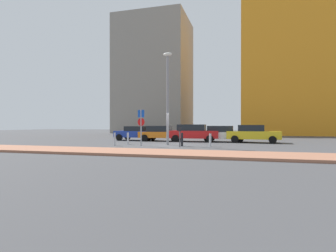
# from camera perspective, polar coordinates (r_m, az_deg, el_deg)

# --- Properties ---
(ground_plane) EXTENTS (120.00, 120.00, 0.00)m
(ground_plane) POSITION_cam_1_polar(r_m,az_deg,el_deg) (20.67, 0.41, -4.09)
(ground_plane) COLOR #424244
(sidewalk_brick) EXTENTS (40.00, 3.16, 0.14)m
(sidewalk_brick) POSITION_cam_1_polar(r_m,az_deg,el_deg) (14.96, -5.73, -5.50)
(sidewalk_brick) COLOR #9E664C
(sidewalk_brick) RESTS_ON ground
(parked_car_blue) EXTENTS (4.25, 2.16, 1.42)m
(parked_car_blue) POSITION_cam_1_polar(r_m,az_deg,el_deg) (27.30, -6.67, -1.47)
(parked_car_blue) COLOR #1E389E
(parked_car_blue) RESTS_ON ground
(parked_car_orange) EXTENTS (4.32, 2.15, 1.46)m
(parked_car_orange) POSITION_cam_1_polar(r_m,az_deg,el_deg) (26.18, -1.55, -1.48)
(parked_car_orange) COLOR orange
(parked_car_orange) RESTS_ON ground
(parked_car_red) EXTENTS (4.63, 2.09, 1.59)m
(parked_car_red) POSITION_cam_1_polar(r_m,az_deg,el_deg) (25.47, 5.33, -1.39)
(parked_car_red) COLOR red
(parked_car_red) RESTS_ON ground
(parked_car_white) EXTENTS (4.13, 2.08, 1.46)m
(parked_car_white) POSITION_cam_1_polar(r_m,az_deg,el_deg) (25.44, 11.46, -1.53)
(parked_car_white) COLOR white
(parked_car_white) RESTS_ON ground
(parked_car_yellow) EXTENTS (4.58, 2.26, 1.55)m
(parked_car_yellow) POSITION_cam_1_polar(r_m,az_deg,el_deg) (24.95, 17.42, -1.51)
(parked_car_yellow) COLOR gold
(parked_car_yellow) RESTS_ON ground
(parking_sign_post) EXTENTS (0.59, 0.16, 2.70)m
(parking_sign_post) POSITION_cam_1_polar(r_m,az_deg,el_deg) (20.34, -5.67, 0.63)
(parking_sign_post) COLOR gray
(parking_sign_post) RESTS_ON ground
(parking_meter) EXTENTS (0.18, 0.14, 1.39)m
(parking_meter) POSITION_cam_1_polar(r_m,az_deg,el_deg) (19.08, 2.48, -1.74)
(parking_meter) COLOR #4C4C51
(parking_meter) RESTS_ON ground
(street_lamp) EXTENTS (0.70, 0.36, 7.18)m
(street_lamp) POSITION_cam_1_polar(r_m,az_deg,el_deg) (21.28, -0.07, 7.42)
(street_lamp) COLOR gray
(street_lamp) RESTS_ON ground
(traffic_bollard_near) EXTENTS (0.17, 0.17, 0.93)m
(traffic_bollard_near) POSITION_cam_1_polar(r_m,az_deg,el_deg) (19.77, 8.85, -2.94)
(traffic_bollard_near) COLOR #B7B7BC
(traffic_bollard_near) RESTS_ON ground
(traffic_bollard_mid) EXTENTS (0.15, 0.15, 0.94)m
(traffic_bollard_mid) POSITION_cam_1_polar(r_m,az_deg,el_deg) (21.94, -8.42, -2.61)
(traffic_bollard_mid) COLOR #B7B7BC
(traffic_bollard_mid) RESTS_ON ground
(traffic_bollard_far) EXTENTS (0.16, 0.16, 0.98)m
(traffic_bollard_far) POSITION_cam_1_polar(r_m,az_deg,el_deg) (19.80, 2.96, -2.86)
(traffic_bollard_far) COLOR black
(traffic_bollard_far) RESTS_ON ground
(traffic_bollard_edge) EXTENTS (0.12, 0.12, 0.97)m
(traffic_bollard_edge) POSITION_cam_1_polar(r_m,az_deg,el_deg) (20.75, -11.12, -2.73)
(traffic_bollard_edge) COLOR #B7B7BC
(traffic_bollard_edge) RESTS_ON ground
(building_colorful_midrise) EXTENTS (18.03, 15.05, 24.11)m
(building_colorful_midrise) POSITION_cam_1_polar(r_m,az_deg,el_deg) (49.81, 25.84, 12.41)
(building_colorful_midrise) COLOR orange
(building_colorful_midrise) RESTS_ON ground
(building_under_construction) EXTENTS (13.30, 11.81, 22.11)m
(building_under_construction) POSITION_cam_1_polar(r_m,az_deg,el_deg) (54.47, -2.85, 10.32)
(building_under_construction) COLOR gray
(building_under_construction) RESTS_ON ground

